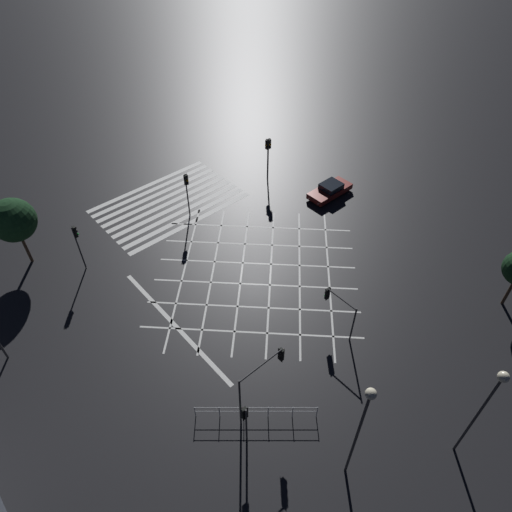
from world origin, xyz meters
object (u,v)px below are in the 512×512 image
Objects in this scene: traffic_light_se_main at (77,239)px; traffic_light_median_north at (337,304)px; traffic_light_sw_cross at (269,151)px; traffic_light_sw_main at (267,151)px; traffic_light_ne_main at (262,375)px; street_tree_near at (13,220)px; street_lamp_west at (489,399)px; traffic_light_ne_cross at (245,418)px; street_lamp_east at (362,419)px; waiting_car at (330,190)px; traffic_light_median_south at (187,187)px.

traffic_light_se_main is 1.27× the size of traffic_light_median_north.
traffic_light_sw_cross reaches higher than traffic_light_se_main.
traffic_light_sw_main is 0.90× the size of traffic_light_ne_main.
street_tree_near is at bearing 129.67° from traffic_light_se_main.
street_lamp_west is at bearing -54.73° from traffic_light_ne_main.
traffic_light_ne_cross is (1.95, 0.83, -0.98)m from traffic_light_ne_main.
traffic_light_ne_main is 1.04× the size of traffic_light_sw_cross.
traffic_light_ne_cross is at bearing -59.26° from street_lamp_east.
traffic_light_sw_main is at bearing -28.16° from traffic_light_median_north.
traffic_light_ne_main reaches higher than traffic_light_median_north.
traffic_light_se_main is 18.30m from traffic_light_ne_cross.
waiting_car is at bearing -136.13° from street_lamp_east.
traffic_light_se_main reaches higher than traffic_light_ne_cross.
street_tree_near is (12.57, -3.51, 1.08)m from traffic_light_median_south.
traffic_light_sw_main reaches higher than traffic_light_se_main.
traffic_light_se_main is at bearing 1.32° from traffic_light_ne_cross.
waiting_car is (-23.91, 9.47, -3.52)m from street_tree_near.
traffic_light_sw_main is (-8.89, 0.09, -0.08)m from traffic_light_median_south.
waiting_car is (-2.60, 5.49, -2.56)m from traffic_light_sw_cross.
traffic_light_ne_cross is 0.45× the size of street_lamp_west.
traffic_light_median_north is at bearing 42.88° from waiting_car.
traffic_light_median_south is at bearing 67.26° from traffic_light_ne_main.
traffic_light_sw_main is (-18.57, 0.12, 0.02)m from traffic_light_se_main.
street_lamp_west is 24.25m from waiting_car.
traffic_light_sw_cross is at bearing -123.90° from street_lamp_east.
traffic_light_median_north is 15.28m from waiting_car.
traffic_light_median_north is at bearing 8.66° from traffic_light_ne_main.
traffic_light_ne_main is at bearing -82.26° from traffic_light_se_main.
waiting_car is at bearing 31.60° from traffic_light_ne_main.
traffic_light_sw_cross is 21.70m from street_tree_near.
traffic_light_sw_main is at bearing 170.46° from street_tree_near.
waiting_car is at bearing -121.56° from street_lamp_west.
traffic_light_se_main is 23.45m from street_lamp_east.
traffic_light_ne_main reaches higher than waiting_car.
street_tree_near reaches higher than traffic_light_se_main.
traffic_light_ne_cross is at bearing 45.04° from traffic_light_sw_main.
street_lamp_east is 1.08× the size of street_lamp_west.
traffic_light_median_north is 10.47m from street_lamp_west.
street_lamp_east is 25.16m from waiting_car.
traffic_light_ne_cross is at bearing -156.95° from traffic_light_ne_main.
traffic_light_sw_cross is 6.59m from waiting_car.
traffic_light_sw_cross is 0.59× the size of street_lamp_west.
traffic_light_sw_main is at bearing 89.42° from traffic_light_median_south.
street_lamp_east is 1.87× the size of waiting_car.
traffic_light_ne_main is at bearing 46.96° from traffic_light_sw_main.
traffic_light_ne_cross is 0.59× the size of street_tree_near.
traffic_light_ne_cross is 24.07m from waiting_car.
traffic_light_median_north is 0.56× the size of street_tree_near.
traffic_light_ne_main is (-2.37, 17.46, 0.48)m from traffic_light_se_main.
street_tree_near is (3.31, -21.78, 1.68)m from traffic_light_ne_cross.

